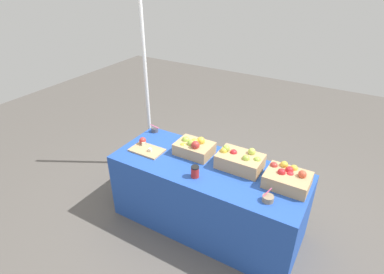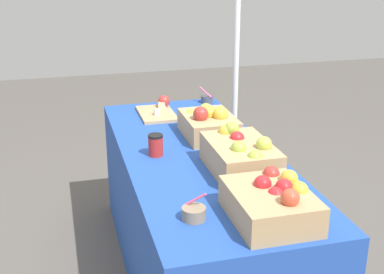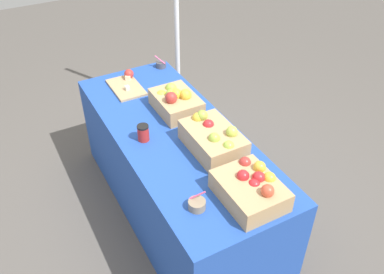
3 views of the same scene
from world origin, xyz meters
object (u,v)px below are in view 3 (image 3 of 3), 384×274
at_px(cutting_board_front, 127,84).
at_px(sample_bowl_near, 161,64).
at_px(sample_bowl_mid, 197,204).
at_px(apple_crate_left, 251,189).
at_px(tent_pole, 176,6).
at_px(apple_crate_middle, 213,139).
at_px(coffee_cup, 143,133).
at_px(apple_crate_right, 175,101).

xyz_separation_m(cutting_board_front, sample_bowl_near, (-0.15, 0.36, 0.01)).
distance_m(sample_bowl_near, sample_bowl_mid, 1.59).
distance_m(apple_crate_left, sample_bowl_near, 1.59).
bearing_deg(tent_pole, apple_crate_middle, -18.51).
bearing_deg(cutting_board_front, coffee_cup, -12.56).
bearing_deg(coffee_cup, cutting_board_front, 167.44).
xyz_separation_m(apple_crate_left, apple_crate_middle, (-0.46, 0.04, 0.01)).
height_order(apple_crate_right, coffee_cup, apple_crate_right).
bearing_deg(apple_crate_right, sample_bowl_mid, -19.74).
bearing_deg(sample_bowl_mid, cutting_board_front, 174.30).
bearing_deg(cutting_board_front, apple_crate_middle, 11.28).
distance_m(sample_bowl_mid, tent_pole, 2.04).
height_order(sample_bowl_near, coffee_cup, coffee_cup).
distance_m(apple_crate_right, sample_bowl_mid, 0.94).
xyz_separation_m(sample_bowl_mid, coffee_cup, (-0.68, -0.02, 0.03)).
xyz_separation_m(apple_crate_right, sample_bowl_mid, (0.88, -0.32, -0.05)).
relative_size(apple_crate_left, cutting_board_front, 1.10).
distance_m(apple_crate_right, tent_pole, 1.11).
bearing_deg(sample_bowl_near, cutting_board_front, -67.07).
relative_size(apple_crate_right, sample_bowl_mid, 3.35).
xyz_separation_m(apple_crate_left, cutting_board_front, (-1.43, -0.15, -0.05)).
height_order(apple_crate_middle, coffee_cup, apple_crate_middle).
bearing_deg(apple_crate_right, apple_crate_middle, 1.18).
distance_m(apple_crate_middle, tent_pole, 1.55).
height_order(apple_crate_right, tent_pole, tent_pole).
relative_size(apple_crate_middle, coffee_cup, 3.78).
distance_m(sample_bowl_near, tent_pole, 0.56).
bearing_deg(coffee_cup, tent_pole, 144.50).
bearing_deg(apple_crate_left, apple_crate_right, 178.28).
height_order(apple_crate_left, apple_crate_right, apple_crate_right).
xyz_separation_m(apple_crate_left, sample_bowl_mid, (-0.07, -0.29, -0.04)).
bearing_deg(apple_crate_left, coffee_cup, -157.87).
xyz_separation_m(sample_bowl_mid, tent_pole, (-1.84, 0.81, 0.33)).
bearing_deg(coffee_cup, apple_crate_right, 121.95).
relative_size(apple_crate_left, sample_bowl_mid, 3.44).
bearing_deg(coffee_cup, apple_crate_middle, 49.96).
bearing_deg(apple_crate_right, tent_pole, 152.54).
bearing_deg(cutting_board_front, tent_pole, 125.61).
xyz_separation_m(apple_crate_right, sample_bowl_near, (-0.62, 0.18, -0.05)).
bearing_deg(tent_pole, coffee_cup, -35.50).
bearing_deg(apple_crate_middle, apple_crate_left, -4.84).
distance_m(apple_crate_left, tent_pole, 2.00).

